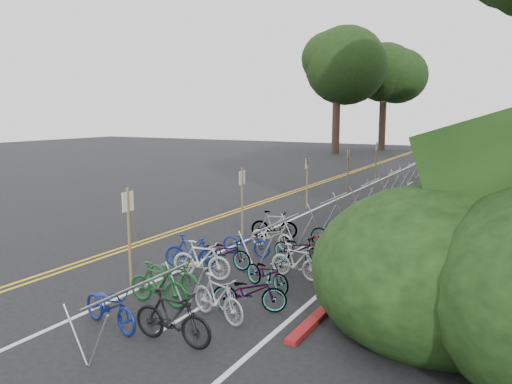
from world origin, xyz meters
TOP-DOWN VIEW (x-y plane):
  - ground at (0.00, 0.00)m, footprint 120.00×120.00m
  - road_markings at (0.63, 10.10)m, footprint 7.47×80.00m
  - red_curb at (5.70, 12.00)m, footprint 0.25×28.00m
  - bike_rack_front at (2.90, -2.99)m, footprint 1.11×3.08m
  - bike_racks_rest at (3.00, 13.00)m, footprint 1.14×23.00m
  - signpost_near at (0.74, -0.97)m, footprint 0.08×0.40m
  - signposts_rest at (0.60, 14.00)m, footprint 0.08×18.40m
  - bike_front at (1.22, 1.02)m, footprint 0.82×1.72m
  - bike_valet at (2.96, 1.08)m, footprint 3.46×10.23m

SIDE VIEW (x-z plane):
  - ground at x=0.00m, z-range 0.00..0.00m
  - road_markings at x=0.63m, z-range 0.00..0.01m
  - red_curb at x=5.70m, z-range 0.00..0.10m
  - bike_valet at x=2.96m, z-range -0.07..1.00m
  - bike_front at x=1.22m, z-range 0.00..1.00m
  - bike_rack_front at x=2.90m, z-range 0.26..1.36m
  - bike_racks_rest at x=3.00m, z-range 0.27..1.44m
  - signposts_rest at x=0.60m, z-range 0.18..2.68m
  - signpost_near at x=0.74m, z-range 0.18..2.77m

